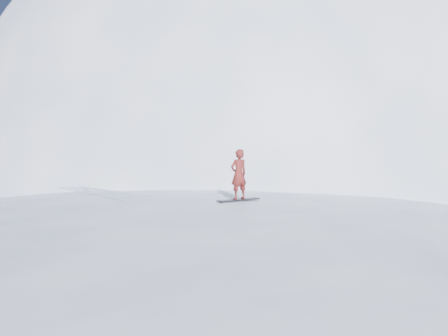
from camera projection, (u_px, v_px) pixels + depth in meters
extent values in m
plane|color=white|center=(180.00, 285.00, 12.40)|extent=(400.00, 400.00, 0.00)
ellipsoid|color=white|center=(170.00, 258.00, 15.47)|extent=(36.00, 28.00, 4.80)
ellipsoid|color=white|center=(256.00, 184.00, 46.04)|extent=(60.00, 56.00, 56.00)
ellipsoid|color=white|center=(185.00, 196.00, 34.64)|extent=(28.00, 24.00, 18.00)
ellipsoid|color=white|center=(366.00, 284.00, 12.48)|extent=(5.00, 4.50, 0.70)
ellipsoid|color=white|center=(73.00, 251.00, 16.44)|extent=(7.00, 6.30, 1.00)
ellipsoid|color=white|center=(275.00, 235.00, 19.47)|extent=(4.00, 3.60, 0.60)
cube|color=black|center=(239.00, 200.00, 14.26)|extent=(1.69, 0.32, 0.03)
imported|color=maroon|center=(239.00, 174.00, 14.21)|extent=(0.65, 0.43, 1.78)
cube|color=silver|center=(87.00, 192.00, 16.42)|extent=(1.27, 5.89, 0.04)
cube|color=silver|center=(97.00, 192.00, 16.64)|extent=(1.54, 5.83, 0.04)
cube|color=silver|center=(109.00, 191.00, 16.89)|extent=(1.81, 5.75, 0.04)
cube|color=silver|center=(113.00, 191.00, 16.99)|extent=(1.47, 5.85, 0.04)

